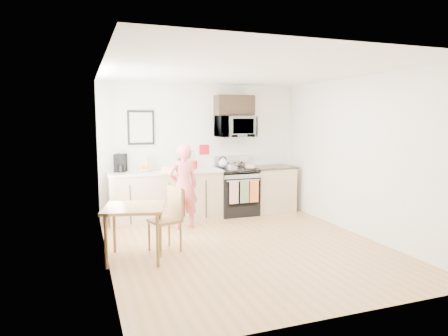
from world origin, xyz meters
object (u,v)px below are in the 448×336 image
object	(u,v)px
range	(237,193)
cake	(251,166)
microwave	(235,127)
dining_table	(134,212)
person	(183,187)
chair	(172,209)

from	to	relation	value
range	cake	xyz separation A→B (m)	(0.27, -0.07, 0.53)
microwave	dining_table	size ratio (longest dim) A/B	0.92
microwave	person	xyz separation A→B (m)	(-1.27, -0.78, -1.02)
chair	dining_table	bearing A→B (deg)	-175.02
cake	chair	bearing A→B (deg)	-139.89
microwave	dining_table	world-z (taller)	microwave
person	dining_table	xyz separation A→B (m)	(-1.01, -1.30, -0.09)
range	microwave	size ratio (longest dim) A/B	1.53
range	chair	world-z (taller)	range
person	chair	world-z (taller)	person
microwave	chair	bearing A→B (deg)	-132.76
dining_table	chair	distance (m)	0.63
dining_table	cake	distance (m)	3.19
person	dining_table	size ratio (longest dim) A/B	1.79
range	cake	size ratio (longest dim) A/B	4.42
dining_table	chair	bearing A→B (deg)	22.83
microwave	chair	distance (m)	2.75
chair	cake	size ratio (longest dim) A/B	3.54
person	cake	world-z (taller)	person
person	chair	distance (m)	1.15
range	person	world-z (taller)	person
dining_table	person	bearing A→B (deg)	52.29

